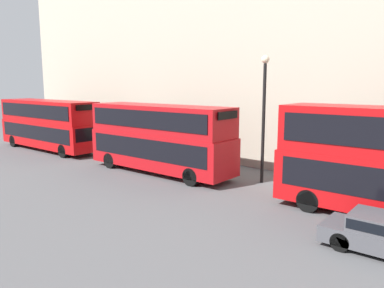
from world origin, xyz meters
name	(u,v)px	position (x,y,z in m)	size (l,w,h in m)	color
bus_second_in_queue	(159,136)	(1.60, 18.29, 2.31)	(2.59, 10.03, 4.18)	#A80F14
bus_third_in_queue	(48,123)	(1.60, 31.01, 2.27)	(2.59, 10.90, 4.10)	#B20C0F
street_lamp	(264,106)	(3.52, 12.25, 4.26)	(0.44, 0.44, 6.97)	black
pedestrian	(63,136)	(3.93, 32.67, 0.71)	(0.36, 0.36, 1.56)	maroon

